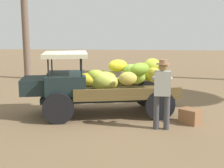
{
  "coord_description": "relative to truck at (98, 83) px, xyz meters",
  "views": [
    {
      "loc": [
        -0.87,
        8.82,
        2.48
      ],
      "look_at": [
        -0.12,
        0.19,
        0.92
      ],
      "focal_mm": 47.49,
      "sensor_mm": 36.0,
      "label": 1
    }
  ],
  "objects": [
    {
      "name": "farmer",
      "position": [
        -1.77,
        1.24,
        0.07
      ],
      "size": [
        0.53,
        0.46,
        1.78
      ],
      "rotation": [
        0.0,
        0.0,
        -1.6
      ],
      "color": "#434348",
      "rests_on": "ground"
    },
    {
      "name": "wooden_crate",
      "position": [
        -2.59,
        0.7,
        -0.75
      ],
      "size": [
        0.65,
        0.63,
        0.4
      ],
      "primitive_type": "cube",
      "rotation": [
        0.0,
        0.0,
        2.47
      ],
      "color": "#8B5D3B",
      "rests_on": "ground"
    },
    {
      "name": "truck",
      "position": [
        0.0,
        0.0,
        0.0
      ],
      "size": [
        4.64,
        2.5,
        1.87
      ],
      "rotation": [
        0.0,
        0.0,
        0.21
      ],
      "color": "#1A2728",
      "rests_on": "ground"
    },
    {
      "name": "ground_plane",
      "position": [
        -0.28,
        -0.24,
        -0.95
      ],
      "size": [
        60.0,
        60.0,
        0.0
      ],
      "primitive_type": "plane",
      "color": "#7D6344"
    }
  ]
}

